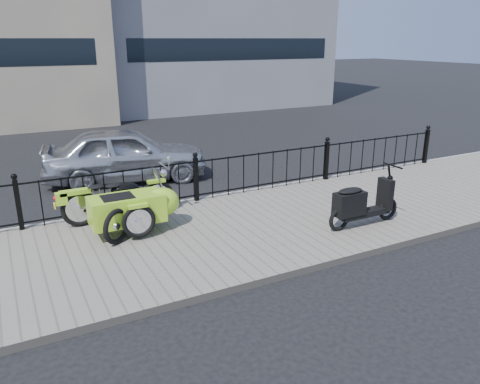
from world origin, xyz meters
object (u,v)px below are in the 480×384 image
scooter (360,204)px  sedan_car (126,154)px  motorcycle_sidecar (135,205)px  spare_tire (117,226)px

scooter → sedan_car: (-2.98, 5.41, 0.14)m
motorcycle_sidecar → sedan_car: 3.68m
motorcycle_sidecar → sedan_car: sedan_car is taller
motorcycle_sidecar → spare_tire: motorcycle_sidecar is taller
spare_tire → motorcycle_sidecar: bearing=47.3°
motorcycle_sidecar → spare_tire: size_ratio=3.62×
scooter → spare_tire: 4.42m
sedan_car → scooter: bearing=-140.4°
sedan_car → motorcycle_sidecar: bearing=178.5°
spare_tire → sedan_car: sedan_car is taller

